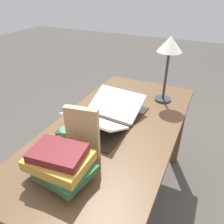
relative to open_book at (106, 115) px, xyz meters
The scene contains 7 objects.
ground_plane 0.79m from the open_book, 66.40° to the left, with size 12.00×12.00×0.00m, color #47423D.
reading_desk 0.16m from the open_book, 66.40° to the left, with size 1.48×0.72×0.75m.
open_book is the anchor object (origin of this frame).
book_stack_tall 0.51m from the open_book, ahead, with size 0.24×0.31×0.17m.
book_standing_upright 0.35m from the open_book, ahead, with size 0.06×0.17×0.27m.
reading_lamp 0.60m from the open_book, 148.83° to the left, with size 0.17×0.17×0.46m.
coffee_mug 0.31m from the open_book, 14.90° to the right, with size 0.08×0.11×0.10m.
Camera 1 is at (1.00, 0.45, 1.50)m, focal length 35.00 mm.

